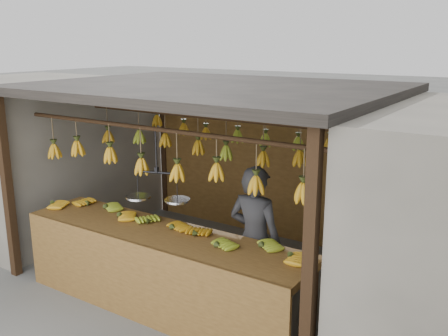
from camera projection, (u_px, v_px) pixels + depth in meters
The scene contains 8 objects.
ground at pixel (212, 268), 6.55m from camera, with size 80.00×80.00×0.00m, color #5B5B57.
stall at pixel (225, 116), 6.33m from camera, with size 4.30×3.30×2.40m.
neighbor_left at pixel (31, 151), 8.18m from camera, with size 3.00×3.00×2.30m, color slate.
counter at pixel (155, 252), 5.33m from camera, with size 3.57×0.79×0.96m.
hanging_bananas at pixel (211, 149), 6.16m from camera, with size 3.61×2.23×0.39m.
balance_scale at pixel (157, 195), 5.44m from camera, with size 0.70×0.41×0.78m.
vendor at pixel (255, 240), 5.34m from camera, with size 0.60×0.40×1.66m, color #262628.
bag_bundles at pixel (396, 196), 6.37m from camera, with size 0.08×0.26×1.27m.
Camera 1 is at (3.44, -4.95, 2.90)m, focal length 40.00 mm.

